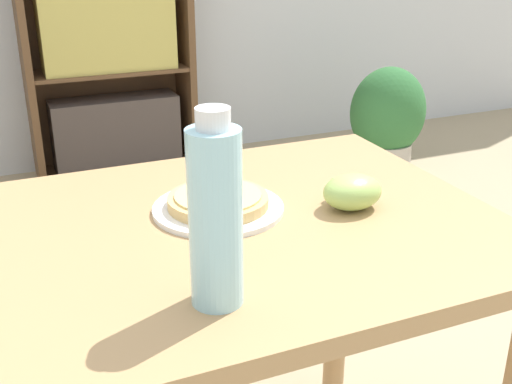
{
  "coord_description": "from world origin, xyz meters",
  "views": [
    {
      "loc": [
        -0.36,
        -0.92,
        1.25
      ],
      "look_at": [
        0.04,
        0.03,
        0.82
      ],
      "focal_mm": 45.0,
      "sensor_mm": 36.0,
      "label": 1
    }
  ],
  "objects_px": {
    "grape_bunch": "(353,192)",
    "bookshelf": "(106,28)",
    "drink_bottle": "(215,216)",
    "potted_plant_floor": "(387,120)",
    "pizza_on_plate": "(220,203)"
  },
  "relations": [
    {
      "from": "grape_bunch",
      "to": "bookshelf",
      "type": "xyz_separation_m",
      "value": [
        0.01,
        2.42,
        -0.02
      ]
    },
    {
      "from": "drink_bottle",
      "to": "potted_plant_floor",
      "type": "xyz_separation_m",
      "value": [
        1.67,
        1.99,
        -0.59
      ]
    },
    {
      "from": "potted_plant_floor",
      "to": "bookshelf",
      "type": "bearing_deg",
      "value": 154.28
    },
    {
      "from": "pizza_on_plate",
      "to": "bookshelf",
      "type": "bearing_deg",
      "value": 84.12
    },
    {
      "from": "grape_bunch",
      "to": "pizza_on_plate",
      "type": "bearing_deg",
      "value": 159.59
    },
    {
      "from": "potted_plant_floor",
      "to": "pizza_on_plate",
      "type": "bearing_deg",
      "value": -132.37
    },
    {
      "from": "pizza_on_plate",
      "to": "drink_bottle",
      "type": "xyz_separation_m",
      "value": [
        -0.11,
        -0.29,
        0.12
      ]
    },
    {
      "from": "bookshelf",
      "to": "drink_bottle",
      "type": "bearing_deg",
      "value": -97.62
    },
    {
      "from": "grape_bunch",
      "to": "potted_plant_floor",
      "type": "distance_m",
      "value": 2.28
    },
    {
      "from": "pizza_on_plate",
      "to": "grape_bunch",
      "type": "height_order",
      "value": "grape_bunch"
    },
    {
      "from": "grape_bunch",
      "to": "bookshelf",
      "type": "height_order",
      "value": "bookshelf"
    },
    {
      "from": "pizza_on_plate",
      "to": "grape_bunch",
      "type": "relative_size",
      "value": 2.13
    },
    {
      "from": "drink_bottle",
      "to": "bookshelf",
      "type": "bearing_deg",
      "value": 82.38
    },
    {
      "from": "pizza_on_plate",
      "to": "drink_bottle",
      "type": "relative_size",
      "value": 0.87
    },
    {
      "from": "grape_bunch",
      "to": "drink_bottle",
      "type": "distance_m",
      "value": 0.41
    }
  ]
}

